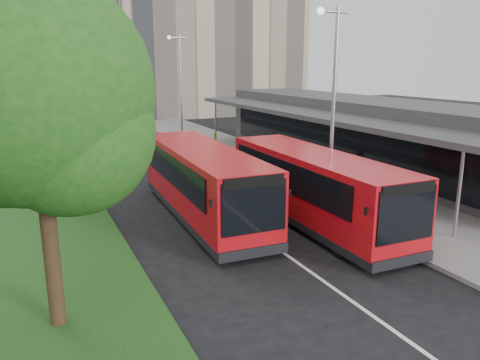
# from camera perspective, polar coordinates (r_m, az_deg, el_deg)

# --- Properties ---
(ground) EXTENTS (120.00, 120.00, 0.00)m
(ground) POSITION_cam_1_polar(r_m,az_deg,el_deg) (16.65, 2.85, -7.15)
(ground) COLOR black
(ground) RESTS_ON ground
(pavement) EXTENTS (5.00, 80.00, 0.15)m
(pavement) POSITION_cam_1_polar(r_m,az_deg,el_deg) (36.72, -3.40, 4.67)
(pavement) COLOR slate
(pavement) RESTS_ON ground
(grass_verge) EXTENTS (5.00, 80.00, 0.10)m
(grass_verge) POSITION_cam_1_polar(r_m,az_deg,el_deg) (34.24, -24.09, 2.75)
(grass_verge) COLOR #1C4717
(grass_verge) RESTS_ON ground
(lane_centre_line) EXTENTS (0.12, 70.00, 0.01)m
(lane_centre_line) POSITION_cam_1_polar(r_m,az_deg,el_deg) (30.22, -10.50, 2.31)
(lane_centre_line) COLOR silver
(lane_centre_line) RESTS_ON ground
(kerb_dashes) EXTENTS (0.12, 56.00, 0.01)m
(kerb_dashes) POSITION_cam_1_polar(r_m,az_deg,el_deg) (34.90, -6.93, 3.99)
(kerb_dashes) COLOR silver
(kerb_dashes) RESTS_ON ground
(office_block) EXTENTS (22.00, 12.00, 18.00)m
(office_block) POSITION_cam_1_polar(r_m,az_deg,el_deg) (59.72, -4.21, 16.82)
(office_block) COLOR tan
(office_block) RESTS_ON ground
(station_building) EXTENTS (7.70, 26.00, 4.00)m
(station_building) POSITION_cam_1_polar(r_m,az_deg,el_deg) (28.57, 14.86, 5.55)
(station_building) COLOR #313133
(station_building) RESTS_ON ground
(tree_near) EXTENTS (4.94, 4.94, 7.95)m
(tree_near) POSITION_cam_1_polar(r_m,az_deg,el_deg) (10.81, -23.67, 8.23)
(tree_near) COLOR black
(tree_near) RESTS_ON ground
(tree_mid) EXTENTS (4.58, 4.58, 7.34)m
(tree_mid) POSITION_cam_1_polar(r_m,az_deg,el_deg) (22.80, -24.58, 9.57)
(tree_mid) COLOR black
(tree_mid) RESTS_ON ground
(tree_far) EXTENTS (4.91, 4.91, 7.89)m
(tree_far) POSITION_cam_1_polar(r_m,az_deg,el_deg) (34.78, -24.99, 11.22)
(tree_far) COLOR black
(tree_far) RESTS_ON ground
(lamp_post_near) EXTENTS (1.44, 0.28, 8.00)m
(lamp_post_near) POSITION_cam_1_polar(r_m,az_deg,el_deg) (19.46, 11.16, 9.95)
(lamp_post_near) COLOR #92939A
(lamp_post_near) RESTS_ON pavement
(lamp_post_far) EXTENTS (1.44, 0.28, 8.00)m
(lamp_post_far) POSITION_cam_1_polar(r_m,az_deg,el_deg) (37.51, -7.39, 11.91)
(lamp_post_far) COLOR #92939A
(lamp_post_far) RESTS_ON pavement
(bus_main) EXTENTS (2.67, 9.78, 2.75)m
(bus_main) POSITION_cam_1_polar(r_m,az_deg,el_deg) (17.96, 9.00, -0.98)
(bus_main) COLOR #B51009
(bus_main) RESTS_ON ground
(bus_second) EXTENTS (2.91, 10.01, 2.81)m
(bus_second) POSITION_cam_1_polar(r_m,az_deg,el_deg) (18.54, -4.57, -0.30)
(bus_second) COLOR #B51009
(bus_second) RESTS_ON ground
(litter_bin) EXTENTS (0.58, 0.58, 0.78)m
(litter_bin) POSITION_cam_1_polar(r_m,az_deg,el_deg) (26.48, 4.61, 2.04)
(litter_bin) COLOR #382516
(litter_bin) RESTS_ON pavement
(bollard) EXTENTS (0.17, 0.17, 0.87)m
(bollard) POSITION_cam_1_polar(r_m,az_deg,el_deg) (34.91, -3.08, 5.04)
(bollard) COLOR #FFF20D
(bollard) RESTS_ON pavement
(car_near) EXTENTS (1.50, 3.54, 1.20)m
(car_near) POSITION_cam_1_polar(r_m,az_deg,el_deg) (51.60, -14.92, 7.50)
(car_near) COLOR #530B1A
(car_near) RESTS_ON ground
(car_far) EXTENTS (2.00, 4.00, 1.26)m
(car_far) POSITION_cam_1_polar(r_m,az_deg,el_deg) (58.35, -19.05, 7.94)
(car_far) COLOR navy
(car_far) RESTS_ON ground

